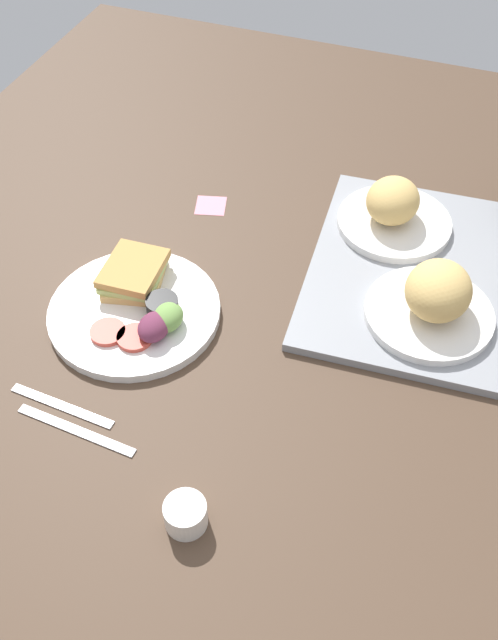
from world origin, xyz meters
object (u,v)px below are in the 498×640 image
object	(u,v)px
serving_tray	(409,272)
bread_plate_far	(435,299)
fork	(62,405)
knife	(76,430)
plate_with_salad	(138,306)
sticky_note	(211,205)
espresso_cup	(186,515)
bread_plate_near	(393,210)

from	to	relation	value
serving_tray	bread_plate_far	world-z (taller)	bread_plate_far
fork	knife	bearing A→B (deg)	-33.31
serving_tray	fork	bearing A→B (deg)	-43.26
plate_with_salad	sticky_note	world-z (taller)	plate_with_salad
plate_with_salad	espresso_cup	world-z (taller)	plate_with_salad
plate_with_salad	knife	world-z (taller)	plate_with_salad
bread_plate_far	fork	bearing A→B (deg)	-53.45
serving_tray	sticky_note	xyz separation A→B (cm)	(-5.67, -38.87, -0.74)
plate_with_salad	espresso_cup	xyz separation A→B (cm)	(31.04, 21.89, 0.27)
sticky_note	serving_tray	bearing A→B (deg)	81.70
serving_tray	fork	distance (cm)	61.12
fork	sticky_note	distance (cm)	50.28
espresso_cup	fork	world-z (taller)	espresso_cup
plate_with_salad	fork	size ratio (longest dim) A/B	1.64
plate_with_salad	fork	xyz separation A→B (cm)	(20.66, -2.42, -1.48)
knife	sticky_note	world-z (taller)	knife
bread_plate_near	sticky_note	size ratio (longest dim) A/B	3.64
serving_tray	sticky_note	distance (cm)	39.29
bread_plate_far	sticky_note	distance (cm)	47.01
bread_plate_far	plate_with_salad	xyz separation A→B (cm)	(14.32, -44.78, -3.55)
espresso_cup	sticky_note	world-z (taller)	espresso_cup
bread_plate_near	bread_plate_far	world-z (taller)	bread_plate_far
sticky_note	bread_plate_near	bearing A→B (deg)	97.83
fork	knife	xyz separation A→B (cm)	(3.00, 4.00, 0.00)
fork	sticky_note	xyz separation A→B (cm)	(-50.18, 3.01, -0.19)
bread_plate_near	bread_plate_far	xyz separation A→B (cm)	(19.78, 10.85, 0.53)
plate_with_salad	bread_plate_near	bearing A→B (deg)	135.14
plate_with_salad	knife	xyz separation A→B (cm)	(23.66, 1.58, -1.48)
serving_tray	sticky_note	world-z (taller)	serving_tray
plate_with_salad	espresso_cup	size ratio (longest dim) A/B	4.97
fork	sticky_note	size ratio (longest dim) A/B	3.04
knife	sticky_note	xyz separation A→B (cm)	(-53.18, -0.99, -0.19)
bread_plate_far	knife	xyz separation A→B (cm)	(37.98, -43.19, -5.03)
bread_plate_near	fork	size ratio (longest dim) A/B	1.20
bread_plate_near	sticky_note	bearing A→B (deg)	-82.17
serving_tray	sticky_note	size ratio (longest dim) A/B	8.04
bread_plate_far	bread_plate_near	bearing A→B (deg)	-151.27
serving_tray	espresso_cup	world-z (taller)	espresso_cup
espresso_cup	sticky_note	bearing A→B (deg)	-160.63
fork	knife	size ratio (longest dim) A/B	0.89
bread_plate_far	knife	distance (cm)	57.74
espresso_cup	fork	distance (cm)	26.49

